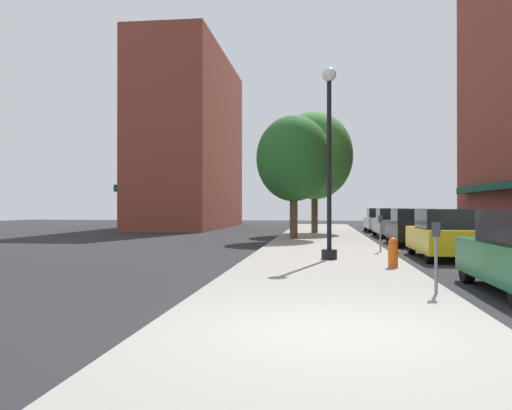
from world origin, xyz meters
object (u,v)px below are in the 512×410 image
at_px(parking_meter_far, 436,249).
at_px(tree_near, 315,156).
at_px(fire_hydrant, 393,252).
at_px(parking_meter_near, 380,229).
at_px(lamppost, 329,159).
at_px(car_silver, 391,223).
at_px(car_black, 411,227).
at_px(car_yellow, 444,235).
at_px(car_white, 379,220).
at_px(tree_mid, 294,159).

relative_size(parking_meter_far, tree_near, 0.17).
height_order(fire_hydrant, parking_meter_far, parking_meter_far).
bearing_deg(parking_meter_near, lamppost, -122.56).
xyz_separation_m(lamppost, car_silver, (3.81, 14.96, -2.39)).
height_order(parking_meter_far, car_black, car_black).
bearing_deg(lamppost, car_yellow, 25.74).
distance_m(parking_meter_far, car_silver, 21.31).
distance_m(car_yellow, car_silver, 13.13).
xyz_separation_m(lamppost, parking_meter_far, (1.86, -6.25, -2.25)).
xyz_separation_m(fire_hydrant, car_black, (2.16, 10.19, 0.29)).
height_order(fire_hydrant, tree_near, tree_near).
bearing_deg(car_white, car_black, -89.29).
bearing_deg(tree_mid, parking_meter_far, -78.32).
distance_m(car_black, car_silver, 6.76).
height_order(tree_mid, car_black, tree_mid).
bearing_deg(fire_hydrant, lamppost, 129.77).
bearing_deg(parking_meter_near, tree_mid, 114.30).
xyz_separation_m(parking_meter_near, tree_mid, (-3.50, 7.75, 3.26)).
xyz_separation_m(fire_hydrant, tree_near, (-2.30, 19.00, 4.45)).
bearing_deg(tree_near, car_black, -63.18).
distance_m(lamppost, parking_meter_near, 4.13).
xyz_separation_m(fire_hydrant, parking_meter_near, (0.21, 4.90, 0.43)).
bearing_deg(car_silver, parking_meter_near, -99.14).
distance_m(fire_hydrant, car_black, 10.42).
bearing_deg(parking_meter_far, car_white, 85.98).
xyz_separation_m(lamppost, car_white, (3.81, 21.51, -2.39)).
xyz_separation_m(tree_near, tree_mid, (-0.99, -6.36, -0.77)).
height_order(parking_meter_near, car_black, car_black).
relative_size(lamppost, car_black, 1.37).
distance_m(tree_near, car_white, 7.58).
distance_m(parking_meter_far, tree_near, 23.75).
relative_size(parking_meter_far, car_white, 0.30).
bearing_deg(parking_meter_far, tree_mid, 101.68).
relative_size(lamppost, car_silver, 1.37).
bearing_deg(tree_near, tree_mid, -98.83).
bearing_deg(car_black, car_white, 88.27).
xyz_separation_m(parking_meter_far, car_white, (1.95, 27.77, -0.14)).
bearing_deg(fire_hydrant, parking_meter_far, -87.19).
relative_size(parking_meter_far, car_yellow, 0.30).
bearing_deg(lamppost, car_white, 79.96).
bearing_deg(fire_hydrant, car_black, 78.03).
xyz_separation_m(car_black, car_white, (0.00, 13.31, 0.00)).
height_order(parking_meter_near, parking_meter_far, same).
relative_size(fire_hydrant, tree_mid, 0.13).
height_order(car_yellow, car_silver, same).
height_order(tree_near, car_black, tree_near).
bearing_deg(lamppost, fire_hydrant, -50.23).
distance_m(tree_near, car_silver, 6.44).
relative_size(car_yellow, car_white, 1.00).
xyz_separation_m(parking_meter_near, car_silver, (1.95, 12.05, -0.14)).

